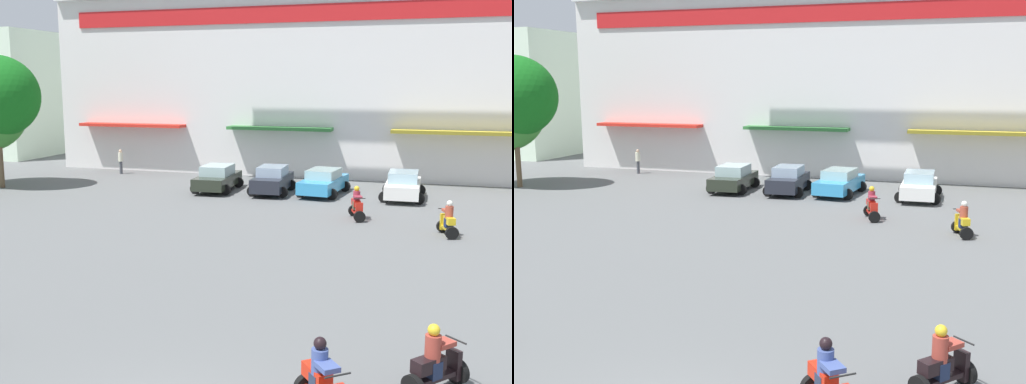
# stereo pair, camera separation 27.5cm
# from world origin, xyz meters

# --- Properties ---
(ground_plane) EXTENTS (128.00, 128.00, 0.00)m
(ground_plane) POSITION_xyz_m (0.00, 13.00, 0.00)
(ground_plane) COLOR #5C5F5F
(colonial_building) EXTENTS (43.95, 18.68, 23.57)m
(colonial_building) POSITION_xyz_m (0.00, 36.83, 10.34)
(colonial_building) COLOR silver
(colonial_building) RESTS_ON ground
(parked_car_0) EXTENTS (2.51, 4.27, 1.47)m
(parked_car_0) POSITION_xyz_m (-7.84, 23.97, 0.74)
(parked_car_0) COLOR #252C21
(parked_car_0) RESTS_ON ground
(parked_car_1) EXTENTS (2.39, 4.06, 1.54)m
(parked_car_1) POSITION_xyz_m (-4.62, 24.07, 0.77)
(parked_car_1) COLOR #21242D
(parked_car_1) RESTS_ON ground
(parked_car_2) EXTENTS (2.61, 4.50, 1.42)m
(parked_car_2) POSITION_xyz_m (-1.82, 24.55, 0.72)
(parked_car_2) COLOR #3391CA
(parked_car_2) RESTS_ON ground
(parked_car_3) EXTENTS (2.40, 4.24, 1.48)m
(parked_car_3) POSITION_xyz_m (2.46, 24.50, 0.75)
(parked_car_3) COLOR white
(parked_car_3) RESTS_ON ground
(scooter_rider_0) EXTENTS (1.32, 1.46, 1.51)m
(scooter_rider_0) POSITION_xyz_m (2.65, 1.86, 0.63)
(scooter_rider_0) COLOR black
(scooter_rider_0) RESTS_ON ground
(scooter_rider_1) EXTENTS (0.98, 1.57, 1.51)m
(scooter_rider_1) POSITION_xyz_m (0.83, 18.87, 0.63)
(scooter_rider_1) COLOR black
(scooter_rider_1) RESTS_ON ground
(scooter_rider_2) EXTENTS (1.33, 1.43, 1.46)m
(scooter_rider_2) POSITION_xyz_m (4.65, 3.41, 0.59)
(scooter_rider_2) COLOR black
(scooter_rider_2) RESTS_ON ground
(scooter_rider_3) EXTENTS (0.90, 1.43, 1.49)m
(scooter_rider_3) POSITION_xyz_m (4.80, 16.84, 0.62)
(scooter_rider_3) COLOR black
(scooter_rider_3) RESTS_ON ground
(pedestrian_1) EXTENTS (0.38, 0.38, 1.65)m
(pedestrian_1) POSITION_xyz_m (-16.43, 28.21, 0.95)
(pedestrian_1) COLOR #43454C
(pedestrian_1) RESTS_ON ground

